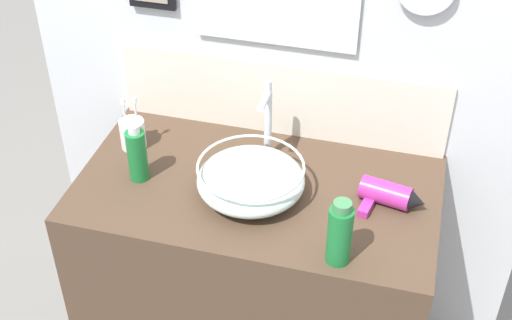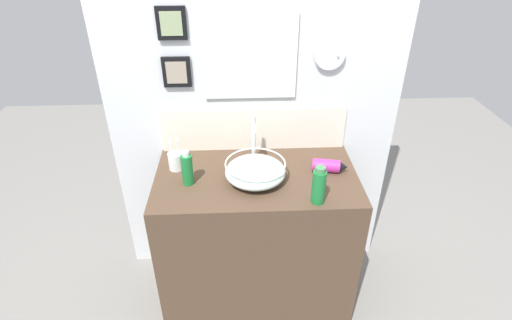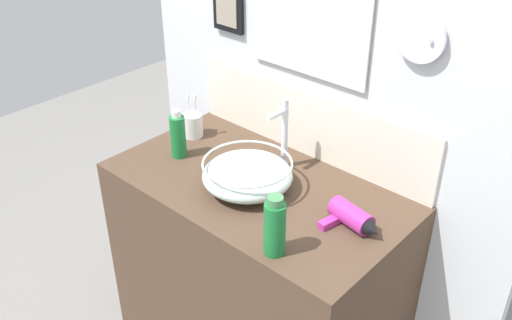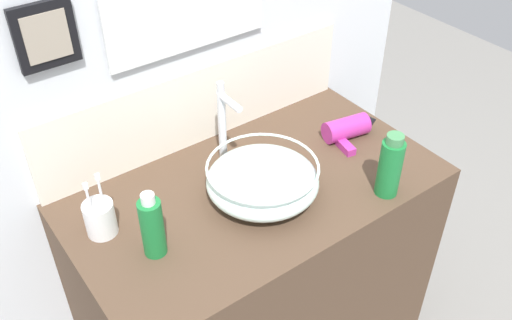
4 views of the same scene
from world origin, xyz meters
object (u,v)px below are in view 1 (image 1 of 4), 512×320
object	(u,v)px
hair_drier	(390,195)
lotion_bottle	(137,154)
faucet	(267,116)
toothbrush_cup	(133,134)
glass_bowl_sink	(251,179)
spray_bottle	(340,234)

from	to	relation	value
hair_drier	lotion_bottle	bearing A→B (deg)	-174.37
faucet	toothbrush_cup	xyz separation A→B (m)	(-0.42, -0.06, -0.10)
glass_bowl_sink	toothbrush_cup	world-z (taller)	toothbrush_cup
spray_bottle	lotion_bottle	world-z (taller)	spray_bottle
glass_bowl_sink	toothbrush_cup	distance (m)	0.44
lotion_bottle	hair_drier	bearing A→B (deg)	5.63
faucet	spray_bottle	xyz separation A→B (m)	(0.29, -0.38, -0.06)
lotion_bottle	toothbrush_cup	bearing A→B (deg)	118.72
hair_drier	toothbrush_cup	size ratio (longest dim) A/B	1.06
toothbrush_cup	glass_bowl_sink	bearing A→B (deg)	-17.36
spray_bottle	lotion_bottle	size ratio (longest dim) A/B	1.03
glass_bowl_sink	lotion_bottle	size ratio (longest dim) A/B	1.64
spray_bottle	glass_bowl_sink	bearing A→B (deg)	146.01
lotion_bottle	glass_bowl_sink	bearing A→B (deg)	1.89
glass_bowl_sink	hair_drier	distance (m)	0.40
glass_bowl_sink	spray_bottle	xyz separation A→B (m)	(0.29, -0.20, 0.04)
toothbrush_cup	faucet	bearing A→B (deg)	7.43
toothbrush_cup	lotion_bottle	size ratio (longest dim) A/B	0.96
glass_bowl_sink	hair_drier	xyz separation A→B (m)	(0.39, 0.06, -0.02)
glass_bowl_sink	toothbrush_cup	xyz separation A→B (m)	(-0.42, 0.13, -0.01)
spray_bottle	lotion_bottle	xyz separation A→B (m)	(-0.63, 0.18, -0.01)
faucet	hair_drier	distance (m)	0.43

